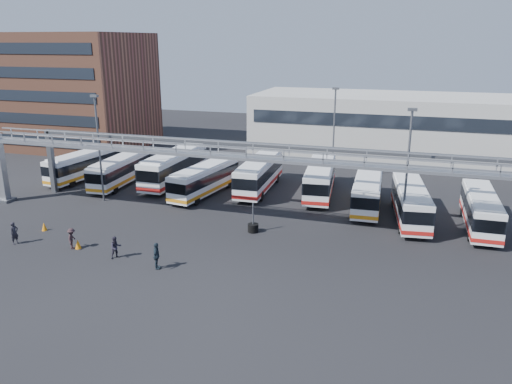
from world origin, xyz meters
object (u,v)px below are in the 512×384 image
(pedestrian_b, at_px, (116,247))
(pedestrian_d, at_px, (157,256))
(light_pole_mid, at_px, (407,167))
(light_pole_back, at_px, (334,130))
(bus_6, at_px, (368,190))
(cone_left, at_px, (78,244))
(bus_8, at_px, (481,209))
(pedestrian_c, at_px, (72,239))
(cone_right, at_px, (44,227))
(bus_0, at_px, (85,164))
(bus_3, at_px, (205,179))
(bus_5, at_px, (320,178))
(bus_2, at_px, (174,166))
(light_pole_left, at_px, (99,143))
(pedestrian_a, at_px, (14,233))
(bus_1, at_px, (121,170))
(bus_4, at_px, (259,173))
(tire_stack, at_px, (253,227))
(bus_7, at_px, (411,201))

(pedestrian_b, bearing_deg, pedestrian_d, -61.49)
(light_pole_mid, xyz_separation_m, light_pole_back, (-8.00, 15.00, 0.00))
(bus_6, height_order, cone_left, bus_6)
(bus_8, xyz_separation_m, pedestrian_c, (-29.51, -13.80, -0.87))
(cone_right, bearing_deg, pedestrian_b, -18.73)
(bus_0, height_order, bus_3, bus_0)
(bus_5, bearing_deg, pedestrian_c, -134.55)
(light_pole_mid, xyz_separation_m, bus_2, (-24.14, 8.63, -3.79))
(light_pole_left, distance_m, pedestrian_d, 17.81)
(pedestrian_a, bearing_deg, cone_left, -71.84)
(bus_2, distance_m, bus_8, 30.57)
(bus_0, bearing_deg, pedestrian_c, -50.45)
(light_pole_left, distance_m, pedestrian_a, 12.35)
(light_pole_left, distance_m, bus_2, 9.35)
(light_pole_left, relative_size, bus_0, 0.98)
(bus_1, xyz_separation_m, pedestrian_b, (10.05, -16.77, -0.86))
(bus_4, height_order, bus_5, bus_4)
(bus_3, height_order, pedestrian_c, bus_3)
(bus_0, xyz_separation_m, bus_8, (40.65, -3.33, -0.03))
(pedestrian_b, bearing_deg, light_pole_mid, -22.77)
(light_pole_left, distance_m, bus_1, 6.94)
(bus_5, relative_size, pedestrian_d, 5.79)
(bus_3, distance_m, bus_5, 11.59)
(cone_left, height_order, cone_right, cone_left)
(bus_5, distance_m, bus_6, 5.60)
(bus_5, bearing_deg, tire_stack, -111.75)
(bus_7, xyz_separation_m, tire_stack, (-12.09, -6.67, -1.31))
(bus_5, bearing_deg, bus_8, -25.98)
(bus_1, distance_m, pedestrian_d, 22.19)
(pedestrian_b, relative_size, cone_right, 2.41)
(light_pole_left, height_order, bus_6, light_pole_left)
(bus_6, xyz_separation_m, pedestrian_a, (-24.89, -16.91, -0.84))
(bus_5, xyz_separation_m, bus_8, (14.34, -5.22, -0.13))
(light_pole_mid, relative_size, bus_5, 0.93)
(bus_7, bearing_deg, bus_4, 155.23)
(light_pole_back, xyz_separation_m, bus_0, (-26.57, -7.71, -4.02))
(pedestrian_a, bearing_deg, light_pole_mid, -59.11)
(light_pole_mid, relative_size, bus_1, 1.01)
(light_pole_mid, height_order, bus_8, light_pole_mid)
(light_pole_mid, relative_size, bus_3, 0.99)
(cone_left, bearing_deg, bus_3, 76.47)
(light_pole_mid, distance_m, pedestrian_d, 19.78)
(bus_4, xyz_separation_m, pedestrian_b, (-4.80, -19.21, -1.01))
(bus_1, xyz_separation_m, cone_left, (6.36, -16.14, -1.32))
(bus_8, relative_size, cone_left, 13.95)
(bus_0, bearing_deg, bus_4, 11.10)
(bus_1, height_order, bus_3, bus_3)
(cone_left, bearing_deg, light_pole_left, 114.81)
(pedestrian_a, distance_m, pedestrian_c, 4.82)
(bus_3, distance_m, cone_left, 15.95)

